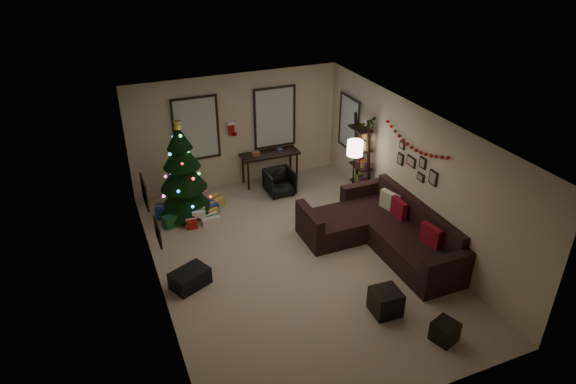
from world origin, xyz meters
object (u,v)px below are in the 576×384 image
at_px(christmas_tree, 183,176).
at_px(bookshelf, 362,160).
at_px(sofa, 384,232).
at_px(desk, 270,156).
at_px(desk_chair, 280,182).

xyz_separation_m(christmas_tree, bookshelf, (3.82, -0.86, 0.05)).
height_order(sofa, desk, sofa).
distance_m(christmas_tree, desk, 2.38).
bearing_deg(christmas_tree, sofa, -38.81).
height_order(desk_chair, bookshelf, bookshelf).
xyz_separation_m(desk, desk_chair, (-0.01, -0.65, -0.38)).
bearing_deg(sofa, bookshelf, 74.71).
xyz_separation_m(desk, bookshelf, (1.58, -1.60, 0.30)).
distance_m(christmas_tree, bookshelf, 3.92).
bearing_deg(bookshelf, christmas_tree, 167.39).
height_order(sofa, desk_chair, sofa).
bearing_deg(desk, bookshelf, -45.38).
distance_m(desk, bookshelf, 2.27).
bearing_deg(sofa, desk_chair, 111.49).
relative_size(sofa, desk, 2.17).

